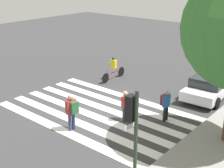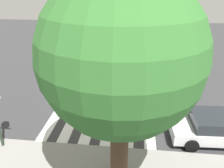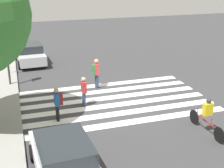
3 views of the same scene
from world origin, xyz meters
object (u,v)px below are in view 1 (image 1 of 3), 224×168
object	(u,v)px
cyclist_mid_street	(114,67)
traffic_light	(132,124)
pedestrian_adult_blue_shirt	(166,103)
pedestrian_child_with_backpack	(72,110)
pedestrian_adult_yellow_jacket	(125,104)
car_parked_dark_suv	(210,86)

from	to	relation	value
cyclist_mid_street	traffic_light	bearing A→B (deg)	40.12
pedestrian_adult_blue_shirt	pedestrian_child_with_backpack	world-z (taller)	pedestrian_child_with_backpack
cyclist_mid_street	pedestrian_adult_yellow_jacket	bearing A→B (deg)	42.53
pedestrian_child_with_backpack	car_parked_dark_suv	bearing A→B (deg)	-10.79
pedestrian_child_with_backpack	pedestrian_adult_yellow_jacket	xyz separation A→B (m)	(-2.38, 1.29, -0.16)
traffic_light	pedestrian_adult_blue_shirt	xyz separation A→B (m)	(-5.54, -1.99, -1.70)
pedestrian_adult_yellow_jacket	traffic_light	bearing A→B (deg)	-145.31
pedestrian_adult_yellow_jacket	car_parked_dark_suv	world-z (taller)	pedestrian_adult_yellow_jacket
pedestrian_adult_blue_shirt	pedestrian_adult_yellow_jacket	distance (m)	2.00
traffic_light	pedestrian_child_with_backpack	size ratio (longest dim) A/B	2.11
traffic_light	pedestrian_adult_yellow_jacket	bearing A→B (deg)	-140.36
traffic_light	car_parked_dark_suv	distance (m)	10.19
pedestrian_child_with_backpack	cyclist_mid_street	xyz separation A→B (m)	(-6.83, -3.13, -0.19)
pedestrian_child_with_backpack	car_parked_dark_suv	distance (m)	8.64
pedestrian_adult_blue_shirt	cyclist_mid_street	bearing A→B (deg)	-119.54
cyclist_mid_street	car_parked_dark_suv	xyz separation A→B (m)	(-1.16, 6.39, -0.17)
pedestrian_adult_yellow_jacket	cyclist_mid_street	size ratio (longest dim) A/B	0.64
pedestrian_child_with_backpack	cyclist_mid_street	distance (m)	7.52
pedestrian_child_with_backpack	pedestrian_adult_yellow_jacket	distance (m)	2.71
car_parked_dark_suv	traffic_light	bearing A→B (deg)	6.27
traffic_light	pedestrian_adult_blue_shirt	bearing A→B (deg)	-160.22
pedestrian_child_with_backpack	traffic_light	bearing A→B (deg)	-99.88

